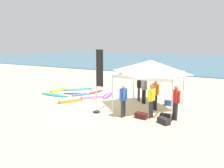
{
  "coord_description": "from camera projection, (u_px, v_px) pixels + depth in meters",
  "views": [
    {
      "loc": [
        6.57,
        -11.79,
        3.81
      ],
      "look_at": [
        0.08,
        1.03,
        1.0
      ],
      "focal_mm": 36.01,
      "sensor_mm": 36.0,
      "label": 1
    }
  ],
  "objects": [
    {
      "name": "surfboard_navy",
      "position": [
        76.0,
        93.0,
        16.18
      ],
      "size": [
        1.87,
        1.14,
        0.19
      ],
      "color": "navy",
      "rests_on": "ground"
    },
    {
      "name": "gear_bag_near_tent",
      "position": [
        164.0,
        121.0,
        10.39
      ],
      "size": [
        0.68,
        0.6,
        0.28
      ],
      "primitive_type": "cube",
      "rotation": [
        0.0,
        0.0,
        2.56
      ],
      "color": "#232328",
      "rests_on": "ground"
    },
    {
      "name": "gear_bag_on_sand",
      "position": [
        166.0,
        117.0,
        10.93
      ],
      "size": [
        0.6,
        0.33,
        0.28
      ],
      "primitive_type": "cube",
      "rotation": [
        0.0,
        0.0,
        3.13
      ],
      "color": "black",
      "rests_on": "ground"
    },
    {
      "name": "surfboard_cyan",
      "position": [
        78.0,
        89.0,
        17.53
      ],
      "size": [
        2.29,
        2.02,
        0.19
      ],
      "color": "#23B2CC",
      "rests_on": "ground"
    },
    {
      "name": "surfboard_red",
      "position": [
        94.0,
        92.0,
        16.61
      ],
      "size": [
        0.9,
        1.95,
        0.19
      ],
      "color": "red",
      "rests_on": "ground"
    },
    {
      "name": "surfboard_orange",
      "position": [
        71.0,
        101.0,
        14.16
      ],
      "size": [
        1.4,
        1.85,
        0.19
      ],
      "color": "orange",
      "rests_on": "ground"
    },
    {
      "name": "person_black",
      "position": [
        139.0,
        86.0,
        14.16
      ],
      "size": [
        0.37,
        0.49,
        1.71
      ],
      "color": "#383842",
      "rests_on": "ground"
    },
    {
      "name": "person_orange",
      "position": [
        155.0,
        93.0,
        12.31
      ],
      "size": [
        0.46,
        0.39,
        1.71
      ],
      "color": "black",
      "rests_on": "ground"
    },
    {
      "name": "person_grey",
      "position": [
        144.0,
        88.0,
        13.56
      ],
      "size": [
        0.46,
        0.39,
        1.71
      ],
      "color": "black",
      "rests_on": "ground"
    },
    {
      "name": "surfboard_yellow",
      "position": [
        58.0,
        90.0,
        17.27
      ],
      "size": [
        0.68,
        2.07,
        0.19
      ],
      "color": "yellow",
      "rests_on": "ground"
    },
    {
      "name": "person_yellow",
      "position": [
        151.0,
        99.0,
        11.04
      ],
      "size": [
        0.29,
        0.54,
        1.71
      ],
      "color": "#2D2D33",
      "rests_on": "ground"
    },
    {
      "name": "person_red",
      "position": [
        176.0,
        100.0,
        10.74
      ],
      "size": [
        0.45,
        0.4,
        1.71
      ],
      "color": "#2D2D33",
      "rests_on": "ground"
    },
    {
      "name": "surfboard_pink",
      "position": [
        92.0,
        97.0,
        15.04
      ],
      "size": [
        1.6,
        1.66,
        0.19
      ],
      "color": "pink",
      "rests_on": "ground"
    },
    {
      "name": "surfboard_blue",
      "position": [
        85.0,
        94.0,
        16.13
      ],
      "size": [
        1.44,
        2.28,
        0.19
      ],
      "color": "blue",
      "rests_on": "ground"
    },
    {
      "name": "surfboard_purple",
      "position": [
        108.0,
        95.0,
        15.63
      ],
      "size": [
        0.96,
        1.99,
        0.19
      ],
      "color": "purple",
      "rests_on": "ground"
    },
    {
      "name": "canopy_tent",
      "position": [
        151.0,
        66.0,
        12.34
      ],
      "size": [
        3.26,
        3.26,
        2.75
      ],
      "color": "#B7B7BC",
      "rests_on": "ground"
    },
    {
      "name": "gear_bag_by_pole",
      "position": [
        141.0,
        116.0,
        11.1
      ],
      "size": [
        0.64,
        0.41,
        0.28
      ],
      "primitive_type": "cube",
      "rotation": [
        0.0,
        0.0,
        2.98
      ],
      "color": "#4C1919",
      "rests_on": "ground"
    },
    {
      "name": "surfboard_teal",
      "position": [
        54.0,
        95.0,
        15.79
      ],
      "size": [
        2.41,
        0.68,
        0.19
      ],
      "color": "#19847F",
      "rests_on": "ground"
    },
    {
      "name": "cooler_box",
      "position": [
        169.0,
        102.0,
        13.27
      ],
      "size": [
        0.5,
        0.36,
        0.39
      ],
      "color": "#2D60B7",
      "rests_on": "ground"
    },
    {
      "name": "sea",
      "position": [
        185.0,
        61.0,
        40.95
      ],
      "size": [
        80.0,
        36.0,
        0.1
      ],
      "primitive_type": "cube",
      "color": "#386B84",
      "rests_on": "ground"
    },
    {
      "name": "banner_flag",
      "position": [
        98.0,
        84.0,
        11.66
      ],
      "size": [
        0.6,
        0.36,
        3.4
      ],
      "color": "#99999E",
      "rests_on": "ground"
    },
    {
      "name": "ground_plane",
      "position": [
        103.0,
        102.0,
        13.97
      ],
      "size": [
        80.0,
        80.0,
        0.0
      ],
      "primitive_type": "plane",
      "color": "beige"
    },
    {
      "name": "person_blue",
      "position": [
        123.0,
        98.0,
        11.14
      ],
      "size": [
        0.29,
        0.54,
        1.71
      ],
      "color": "#2D2D33",
      "rests_on": "ground"
    }
  ]
}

